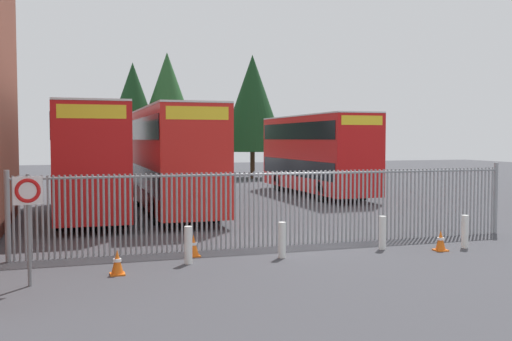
% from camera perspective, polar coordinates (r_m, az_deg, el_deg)
% --- Properties ---
extents(ground_plane, '(100.00, 100.00, 0.00)m').
position_cam_1_polar(ground_plane, '(25.02, -2.77, -4.10)').
color(ground_plane, '#3D3D42').
extents(palisade_fence, '(15.12, 0.14, 2.35)m').
position_cam_1_polar(palisade_fence, '(17.17, 2.71, -3.45)').
color(palisade_fence, gray).
rests_on(palisade_fence, ground).
extents(double_decker_bus_near_gate, '(2.54, 10.81, 4.42)m').
position_cam_1_polar(double_decker_bus_near_gate, '(24.94, -8.24, 1.44)').
color(double_decker_bus_near_gate, red).
rests_on(double_decker_bus_near_gate, ground).
extents(double_decker_bus_behind_fence_left, '(2.54, 10.81, 4.42)m').
position_cam_1_polar(double_decker_bus_behind_fence_left, '(32.57, 5.84, 1.84)').
color(double_decker_bus_behind_fence_left, red).
rests_on(double_decker_bus_behind_fence_left, ground).
extents(double_decker_bus_behind_fence_right, '(2.54, 10.81, 4.42)m').
position_cam_1_polar(double_decker_bus_behind_fence_right, '(24.55, -16.07, 1.32)').
color(double_decker_bus_behind_fence_right, red).
rests_on(double_decker_bus_behind_fence_right, ground).
extents(bollard_near_left, '(0.20, 0.20, 0.95)m').
position_cam_1_polar(bollard_near_left, '(14.89, -6.62, -7.23)').
color(bollard_near_left, silver).
rests_on(bollard_near_left, ground).
extents(bollard_center_front, '(0.20, 0.20, 0.95)m').
position_cam_1_polar(bollard_center_front, '(15.52, 2.56, -6.79)').
color(bollard_center_front, silver).
rests_on(bollard_center_front, ground).
extents(bollard_near_right, '(0.20, 0.20, 0.95)m').
position_cam_1_polar(bollard_near_right, '(17.07, 12.23, -5.95)').
color(bollard_near_right, silver).
rests_on(bollard_near_right, ground).
extents(bollard_far_right, '(0.20, 0.20, 0.95)m').
position_cam_1_polar(bollard_far_right, '(17.93, 19.70, -5.63)').
color(bollard_far_right, silver).
rests_on(bollard_far_right, ground).
extents(traffic_cone_by_gate, '(0.34, 0.34, 0.59)m').
position_cam_1_polar(traffic_cone_by_gate, '(14.02, -13.37, -8.72)').
color(traffic_cone_by_gate, orange).
rests_on(traffic_cone_by_gate, ground).
extents(traffic_cone_mid_forecourt, '(0.34, 0.34, 0.59)m').
position_cam_1_polar(traffic_cone_mid_forecourt, '(17.28, 17.56, -6.54)').
color(traffic_cone_mid_forecourt, orange).
rests_on(traffic_cone_mid_forecourt, ground).
extents(traffic_cone_near_kerb, '(0.34, 0.34, 0.59)m').
position_cam_1_polar(traffic_cone_near_kerb, '(15.81, -6.12, -7.30)').
color(traffic_cone_near_kerb, orange).
rests_on(traffic_cone_near_kerb, ground).
extents(speed_limit_sign_post, '(0.60, 0.14, 2.40)m').
position_cam_1_polar(speed_limit_sign_post, '(13.27, -21.33, -3.01)').
color(speed_limit_sign_post, slate).
rests_on(speed_limit_sign_post, ground).
extents(tree_tall_back, '(4.49, 4.49, 8.71)m').
position_cam_1_polar(tree_tall_back, '(44.04, -11.90, 6.12)').
color(tree_tall_back, '#4C3823').
rests_on(tree_tall_back, ground).
extents(tree_short_side, '(5.29, 5.29, 9.70)m').
position_cam_1_polar(tree_short_side, '(46.15, -0.35, 6.57)').
color(tree_short_side, '#4C3823').
rests_on(tree_short_side, ground).
extents(tree_mid_row, '(5.32, 5.32, 9.54)m').
position_cam_1_polar(tree_mid_row, '(44.19, -8.63, 6.44)').
color(tree_mid_row, '#4C3823').
rests_on(tree_mid_row, ground).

